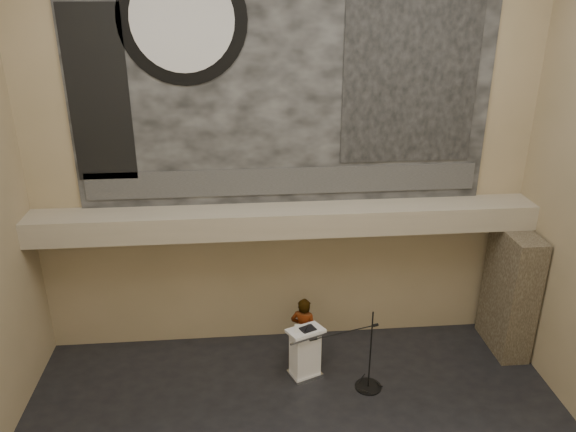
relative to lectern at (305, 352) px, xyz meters
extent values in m
cube|color=#8B7B58|center=(-0.28, 1.48, 3.70)|extent=(10.00, 0.02, 8.50)
cube|color=gray|center=(-0.28, 1.08, 2.40)|extent=(10.00, 0.80, 0.50)
cylinder|color=#B2893D|center=(-1.88, 1.03, 2.12)|extent=(0.04, 0.04, 0.06)
cylinder|color=#B2893D|center=(1.62, 1.03, 2.12)|extent=(0.04, 0.04, 0.06)
cube|color=black|center=(-0.28, 1.45, 5.15)|extent=(8.00, 0.05, 5.00)
cube|color=#313131|center=(-0.28, 1.41, 3.10)|extent=(7.76, 0.02, 0.55)
cylinder|color=black|center=(-2.08, 1.41, 6.15)|extent=(2.30, 0.02, 2.30)
cylinder|color=silver|center=(-2.08, 1.39, 6.15)|extent=(1.84, 0.02, 1.84)
cube|color=black|center=(2.12, 1.41, 5.25)|extent=(2.60, 0.02, 3.60)
cube|color=black|center=(-3.68, 1.41, 4.85)|extent=(1.10, 0.02, 3.20)
cube|color=#3D3325|center=(4.37, 0.63, 0.80)|extent=(0.60, 1.40, 2.70)
cube|color=silver|center=(0.00, 0.00, -0.51)|extent=(0.73, 0.65, 0.08)
cube|color=white|center=(0.00, 0.00, 0.01)|extent=(0.63, 0.54, 0.96)
cube|color=white|center=(0.00, -0.02, 0.52)|extent=(0.80, 0.70, 0.13)
cube|color=black|center=(0.04, -0.04, 0.56)|extent=(0.35, 0.32, 0.04)
cube|color=silver|center=(-0.10, 0.01, 0.55)|extent=(0.26, 0.34, 0.00)
imported|color=silver|center=(0.02, 0.46, 0.19)|extent=(0.64, 0.54, 1.49)
cylinder|color=black|center=(1.19, -0.47, -0.54)|extent=(0.52, 0.52, 0.02)
cylinder|color=black|center=(1.19, -0.47, 0.30)|extent=(0.03, 0.03, 1.71)
cylinder|color=black|center=(0.62, -0.63, 0.86)|extent=(1.28, 0.39, 0.02)
camera|label=1|loc=(-1.16, -9.12, 6.73)|focal=35.00mm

